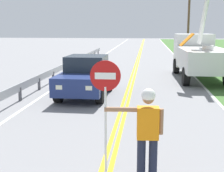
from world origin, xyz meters
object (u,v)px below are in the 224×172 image
at_px(stop_sign_paddle, 105,94).
at_px(utility_bucket_truck, 199,53).
at_px(flagger_worker, 147,130).
at_px(utility_pole_mid, 189,16).
at_px(oncoming_sedan_nearest, 86,77).

height_order(stop_sign_paddle, utility_bucket_truck, utility_bucket_truck).
height_order(flagger_worker, utility_pole_mid, utility_pole_mid).
bearing_deg(utility_pole_mid, stop_sign_paddle, -99.18).
bearing_deg(utility_bucket_truck, stop_sign_paddle, -105.66).
height_order(stop_sign_paddle, oncoming_sedan_nearest, stop_sign_paddle).
bearing_deg(oncoming_sedan_nearest, utility_pole_mid, 74.98).
xyz_separation_m(flagger_worker, stop_sign_paddle, (-0.77, -0.05, 0.66)).
relative_size(stop_sign_paddle, utility_bucket_truck, 0.34).
bearing_deg(utility_bucket_truck, oncoming_sedan_nearest, -134.87).
relative_size(flagger_worker, utility_pole_mid, 0.23).
bearing_deg(oncoming_sedan_nearest, utility_bucket_truck, 45.13).
bearing_deg(oncoming_sedan_nearest, stop_sign_paddle, -76.48).
relative_size(utility_bucket_truck, oncoming_sedan_nearest, 1.66).
distance_m(flagger_worker, oncoming_sedan_nearest, 7.95).
xyz_separation_m(flagger_worker, utility_bucket_truck, (2.90, 13.02, 0.38)).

